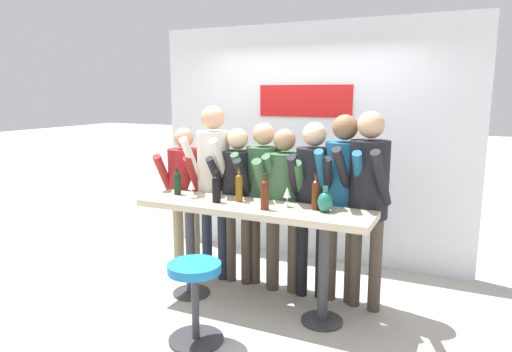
# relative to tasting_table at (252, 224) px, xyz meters

# --- Properties ---
(ground_plane) EXTENTS (40.00, 40.00, 0.00)m
(ground_plane) POSITION_rel_tasting_table_xyz_m (0.00, 0.00, -0.80)
(ground_plane) COLOR #B2ADA3
(back_wall) EXTENTS (3.75, 0.12, 2.74)m
(back_wall) POSITION_rel_tasting_table_xyz_m (-0.00, 1.52, 0.57)
(back_wall) COLOR silver
(back_wall) RESTS_ON ground_plane
(tasting_table) EXTENTS (2.15, 0.53, 0.97)m
(tasting_table) POSITION_rel_tasting_table_xyz_m (0.00, 0.00, 0.00)
(tasting_table) COLOR beige
(tasting_table) RESTS_ON ground_plane
(bar_stool) EXTENTS (0.44, 0.44, 0.65)m
(bar_stool) POSITION_rel_tasting_table_xyz_m (-0.16, -0.72, -0.36)
(bar_stool) COLOR #333338
(bar_stool) RESTS_ON ground_plane
(person_far_left) EXTENTS (0.47, 0.56, 1.59)m
(person_far_left) POSITION_rel_tasting_table_xyz_m (-1.02, 0.46, 0.18)
(person_far_left) COLOR gray
(person_far_left) RESTS_ON ground_plane
(person_left) EXTENTS (0.43, 0.57, 1.83)m
(person_left) POSITION_rel_tasting_table_xyz_m (-0.65, 0.44, 0.35)
(person_left) COLOR #23283D
(person_left) RESTS_ON ground_plane
(person_center_left) EXTENTS (0.39, 0.49, 1.61)m
(person_center_left) POSITION_rel_tasting_table_xyz_m (-0.38, 0.45, 0.20)
(person_center_left) COLOR #473D33
(person_center_left) RESTS_ON ground_plane
(person_center) EXTENTS (0.41, 0.51, 1.66)m
(person_center) POSITION_rel_tasting_table_xyz_m (-0.12, 0.51, 0.24)
(person_center) COLOR #473D33
(person_center) RESTS_ON ground_plane
(person_center_right) EXTENTS (0.50, 0.58, 1.62)m
(person_center_right) POSITION_rel_tasting_table_xyz_m (0.12, 0.45, 0.20)
(person_center_right) COLOR #473D33
(person_center_right) RESTS_ON ground_plane
(person_right) EXTENTS (0.45, 0.56, 1.69)m
(person_right) POSITION_rel_tasting_table_xyz_m (0.42, 0.45, 0.26)
(person_right) COLOR black
(person_right) RESTS_ON ground_plane
(person_far_right) EXTENTS (0.43, 0.55, 1.76)m
(person_far_right) POSITION_rel_tasting_table_xyz_m (0.69, 0.47, 0.30)
(person_far_right) COLOR #473D33
(person_far_right) RESTS_ON ground_plane
(person_rightmost) EXTENTS (0.48, 0.60, 1.80)m
(person_rightmost) POSITION_rel_tasting_table_xyz_m (0.93, 0.42, 0.32)
(person_rightmost) COLOR #473D33
(person_rightmost) RESTS_ON ground_plane
(wine_bottle_0) EXTENTS (0.07, 0.07, 0.31)m
(wine_bottle_0) POSITION_rel_tasting_table_xyz_m (0.16, -0.09, 0.31)
(wine_bottle_0) COLOR #4C1E0F
(wine_bottle_0) RESTS_ON tasting_table
(wine_bottle_1) EXTENTS (0.07, 0.07, 0.26)m
(wine_bottle_1) POSITION_rel_tasting_table_xyz_m (-0.85, 0.09, 0.29)
(wine_bottle_1) COLOR black
(wine_bottle_1) RESTS_ON tasting_table
(wine_bottle_2) EXTENTS (0.08, 0.08, 0.29)m
(wine_bottle_2) POSITION_rel_tasting_table_xyz_m (-0.34, -0.04, 0.31)
(wine_bottle_2) COLOR black
(wine_bottle_2) RESTS_ON tasting_table
(wine_bottle_3) EXTENTS (0.07, 0.07, 0.31)m
(wine_bottle_3) POSITION_rel_tasting_table_xyz_m (0.56, 0.08, 0.31)
(wine_bottle_3) COLOR #4C1E0F
(wine_bottle_3) RESTS_ON tasting_table
(wine_bottle_4) EXTENTS (0.07, 0.07, 0.31)m
(wine_bottle_4) POSITION_rel_tasting_table_xyz_m (-0.17, 0.07, 0.31)
(wine_bottle_4) COLOR brown
(wine_bottle_4) RESTS_ON tasting_table
(wine_glass_0) EXTENTS (0.07, 0.07, 0.18)m
(wine_glass_0) POSITION_rel_tasting_table_xyz_m (0.30, 0.07, 0.30)
(wine_glass_0) COLOR silver
(wine_glass_0) RESTS_ON tasting_table
(wine_glass_1) EXTENTS (0.07, 0.07, 0.18)m
(wine_glass_1) POSITION_rel_tasting_table_xyz_m (-0.63, -0.00, 0.30)
(wine_glass_1) COLOR silver
(wine_glass_1) RESTS_ON tasting_table
(decorative_vase) EXTENTS (0.13, 0.13, 0.22)m
(decorative_vase) POSITION_rel_tasting_table_xyz_m (0.65, 0.04, 0.26)
(decorative_vase) COLOR #1E665B
(decorative_vase) RESTS_ON tasting_table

